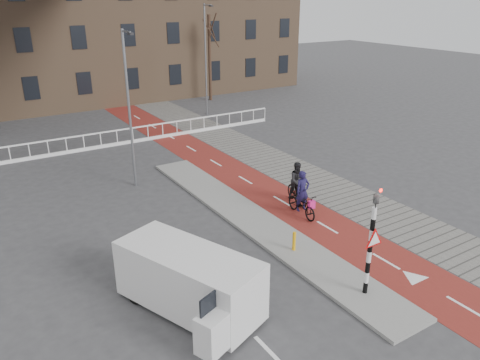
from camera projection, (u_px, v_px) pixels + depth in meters
ground at (334, 261)px, 16.29m from camera, size 120.00×120.00×0.00m
bike_lane at (225, 168)px, 24.88m from camera, size 2.50×60.00×0.01m
sidewalk at (268, 159)px, 26.27m from camera, size 3.00×60.00×0.01m
curb_island at (254, 220)px, 19.06m from camera, size 1.80×16.00×0.12m
traffic_signal at (372, 239)px, 13.67m from camera, size 0.80×0.80×3.68m
bollard at (294, 241)px, 16.63m from camera, size 0.12×0.12×0.71m
cyclist_near at (302, 201)px, 19.38m from camera, size 0.81×1.93×1.96m
cyclist_far at (297, 187)px, 20.46m from camera, size 0.91×1.83×1.90m
van at (189, 280)px, 13.47m from camera, size 3.24×4.74×1.89m
railing at (67, 149)px, 27.04m from camera, size 28.00×0.10×0.99m
townhouse_row at (34, 5)px, 37.00m from camera, size 46.00×10.00×15.90m
tree_right at (210, 59)px, 39.49m from camera, size 0.26×0.26×7.06m
streetlight_near at (129, 112)px, 21.31m from camera, size 0.12×0.12×7.28m
streetlight_right at (206, 61)px, 34.53m from camera, size 0.12×0.12×8.00m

